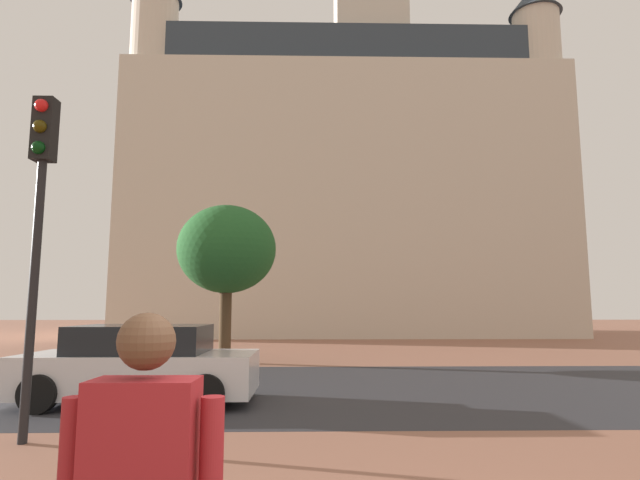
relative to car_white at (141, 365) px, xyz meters
name	(u,v)px	position (x,y,z in m)	size (l,w,h in m)	color
ground_plane	(339,386)	(3.78, 2.03, -0.68)	(120.00, 120.00, 0.00)	#93604C
street_asphalt_strip	(339,388)	(3.78, 1.75, -0.68)	(120.00, 7.95, 0.00)	#2D2D33
landmark_building	(346,180)	(5.65, 24.60, 9.78)	(27.05, 12.44, 37.83)	beige
car_white	(141,365)	(0.00, 0.00, 0.00)	(4.20, 2.06, 1.41)	silver
traffic_light_pole	(39,196)	(-0.59, -2.81, 2.57)	(0.28, 0.34, 4.66)	black
tree_curb_far	(227,250)	(0.43, 6.84, 2.91)	(3.18, 3.18, 5.06)	#4C3823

